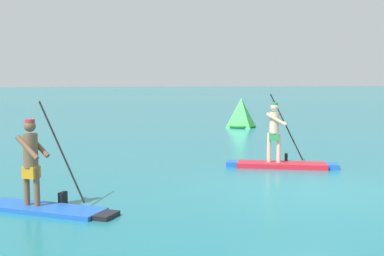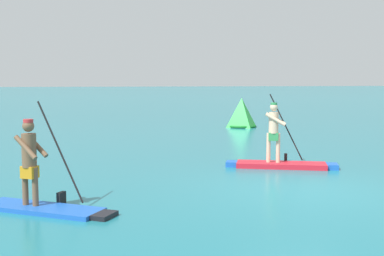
{
  "view_description": "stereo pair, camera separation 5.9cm",
  "coord_description": "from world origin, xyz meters",
  "views": [
    {
      "loc": [
        -5.23,
        -9.44,
        2.33
      ],
      "look_at": [
        -0.11,
        8.26,
        0.6
      ],
      "focal_mm": 46.44,
      "sensor_mm": 36.0,
      "label": 1
    },
    {
      "loc": [
        -5.17,
        -9.45,
        2.33
      ],
      "look_at": [
        -0.11,
        8.26,
        0.6
      ],
      "focal_mm": 46.44,
      "sensor_mm": 36.0,
      "label": 2
    }
  ],
  "objects": [
    {
      "name": "ground",
      "position": [
        0.0,
        0.0,
        0.0
      ],
      "size": [
        440.0,
        440.0,
        0.0
      ],
      "primitive_type": "plane",
      "color": "#1E727F"
    },
    {
      "name": "paddleboarder_near_left",
      "position": [
        -5.43,
        -0.18,
        0.39
      ],
      "size": [
        2.61,
        2.11,
        2.03
      ],
      "rotation": [
        0.0,
        0.0,
        -0.64
      ],
      "color": "blue",
      "rests_on": "ground"
    },
    {
      "name": "race_marker_buoy",
      "position": [
        4.22,
        14.19,
        0.68
      ],
      "size": [
        1.51,
        1.51,
        1.5
      ],
      "color": "green",
      "rests_on": "ground"
    },
    {
      "name": "paddleboarder_mid_center",
      "position": [
        0.8,
        2.74,
        0.33
      ],
      "size": [
        2.91,
        1.7,
        2.0
      ],
      "rotation": [
        0.0,
        0.0,
        -0.44
      ],
      "color": "red",
      "rests_on": "ground"
    }
  ]
}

